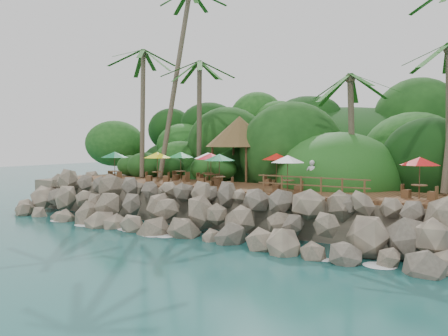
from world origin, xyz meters
The scene contains 12 objects.
ground centered at (0.00, 0.00, 0.00)m, with size 140.00×140.00×0.00m, color #19514F.
land_base centered at (0.00, 16.00, 1.05)m, with size 32.00×25.20×2.10m, color gray.
jungle_hill centered at (0.00, 23.50, 0.00)m, with size 44.80×28.00×15.40m, color #143811.
seawall centered at (0.00, 2.00, 1.15)m, with size 29.00×4.00×2.30m, color gray, non-canonical shape.
terrace centered at (0.00, 6.00, 2.20)m, with size 26.00×5.00×0.20m, color brown.
jungle_foliage centered at (0.00, 15.00, 0.00)m, with size 44.00×16.00×12.00m, color #143811, non-canonical shape.
foam_line centered at (0.00, 0.30, 0.03)m, with size 25.20×0.80×0.06m.
palms centered at (2.11, 8.85, 12.09)m, with size 27.87×7.34×15.56m.
palapa centered at (-1.29, 9.97, 5.79)m, with size 4.93×4.93×4.60m.
dining_clusters centered at (0.02, 5.70, 4.00)m, with size 22.01×4.95×2.05m.
railing centered at (6.89, 3.65, 2.91)m, with size 6.10×0.10×1.00m.
waiter centered at (5.95, 6.01, 3.17)m, with size 0.64×0.42×1.74m, color silver.
Camera 1 is at (16.25, -18.54, 5.14)m, focal length 37.28 mm.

